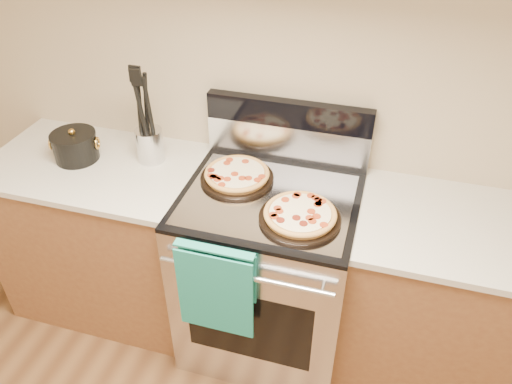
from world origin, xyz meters
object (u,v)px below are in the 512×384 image
(saucepan, at_px, (75,147))
(pepperoni_pizza_front, at_px, (300,215))
(range_body, at_px, (269,273))
(pepperoni_pizza_back, at_px, (237,175))
(utensil_crock, at_px, (150,145))

(saucepan, bearing_deg, pepperoni_pizza_front, -8.86)
(range_body, bearing_deg, pepperoni_pizza_front, -39.56)
(pepperoni_pizza_front, bearing_deg, range_body, 140.44)
(range_body, height_order, pepperoni_pizza_back, pepperoni_pizza_back)
(pepperoni_pizza_front, height_order, utensil_crock, utensil_crock)
(saucepan, bearing_deg, utensil_crock, 14.87)
(utensil_crock, bearing_deg, saucepan, -165.13)
(pepperoni_pizza_back, relative_size, utensil_crock, 2.01)
(utensil_crock, bearing_deg, range_body, -12.43)
(utensil_crock, relative_size, saucepan, 0.79)
(pepperoni_pizza_back, xyz_separation_m, utensil_crock, (-0.45, 0.07, 0.04))
(pepperoni_pizza_front, height_order, saucepan, saucepan)
(range_body, relative_size, utensil_crock, 5.62)
(pepperoni_pizza_back, bearing_deg, pepperoni_pizza_front, -31.30)
(range_body, bearing_deg, saucepan, 177.32)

